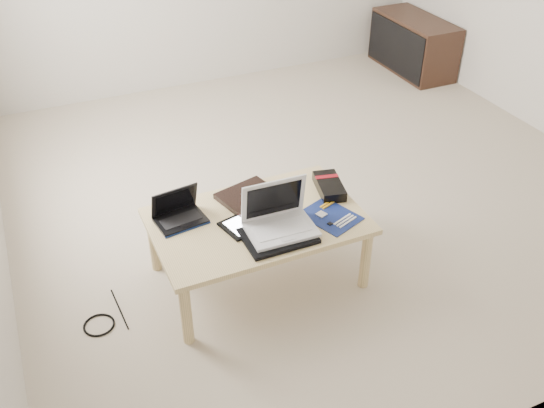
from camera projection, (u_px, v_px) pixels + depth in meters
name	position (u px, v px, depth m)	size (l,w,h in m)	color
ground	(315.00, 185.00, 4.17)	(4.00, 4.00, 0.00)	beige
coffee_table	(257.00, 226.00, 3.20)	(1.10, 0.70, 0.40)	#D5B880
media_cabinet	(413.00, 45.00, 5.71)	(0.41, 0.90, 0.50)	#372216
book	(249.00, 196.00, 3.31)	(0.36, 0.32, 0.03)	black
netbook	(179.00, 214.00, 3.14)	(0.27, 0.22, 0.18)	black
tablet	(246.00, 223.00, 3.13)	(0.28, 0.24, 0.01)	black
remote	(273.00, 214.00, 3.19)	(0.09, 0.21, 0.02)	silver
neoprene_sleeve	(278.00, 236.00, 3.03)	(0.35, 0.26, 0.02)	black
white_laptop	(279.00, 219.00, 3.05)	(0.35, 0.25, 0.25)	silver
motherboard	(331.00, 216.00, 3.18)	(0.31, 0.35, 0.01)	#0B164B
gpu_box	(329.00, 186.00, 3.38)	(0.19, 0.28, 0.06)	black
cable_coil	(239.00, 220.00, 3.15)	(0.09, 0.09, 0.01)	black
floor_cable_coil	(99.00, 325.00, 3.08)	(0.16, 0.16, 0.01)	black
floor_cable_trail	(119.00, 309.00, 3.18)	(0.01, 0.01, 0.32)	black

